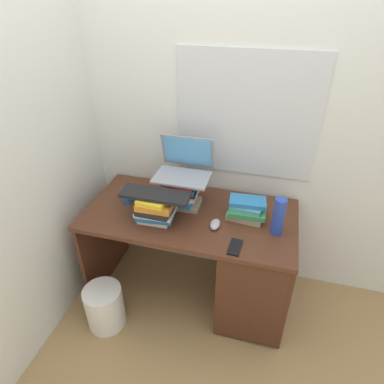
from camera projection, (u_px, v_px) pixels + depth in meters
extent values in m
plane|color=#9E7A4C|center=(190.00, 290.00, 2.52)|extent=(6.00, 6.00, 0.00)
cube|color=silver|center=(205.00, 108.00, 2.14)|extent=(6.00, 0.05, 2.60)
cube|color=silver|center=(246.00, 116.00, 2.07)|extent=(0.90, 0.01, 0.80)
cube|color=silver|center=(59.00, 116.00, 2.01)|extent=(0.05, 6.00, 2.60)
cube|color=#4C2819|center=(190.00, 215.00, 2.14)|extent=(1.36, 0.69, 0.03)
cube|color=#4C2819|center=(105.00, 240.00, 2.48)|extent=(0.02, 0.63, 0.70)
cube|color=#4C2819|center=(287.00, 275.00, 2.19)|extent=(0.02, 0.63, 0.70)
cube|color=#442416|center=(253.00, 272.00, 2.21)|extent=(0.41, 0.58, 0.67)
cube|color=gray|center=(184.00, 203.00, 2.19)|extent=(0.22, 0.17, 0.03)
cube|color=#2672B2|center=(181.00, 198.00, 2.18)|extent=(0.19, 0.19, 0.04)
cube|color=beige|center=(182.00, 194.00, 2.16)|extent=(0.21, 0.17, 0.03)
cube|color=black|center=(184.00, 190.00, 2.15)|extent=(0.18, 0.17, 0.03)
cube|color=#2672B2|center=(183.00, 186.00, 2.14)|extent=(0.18, 0.20, 0.03)
cube|color=#B22D33|center=(181.00, 183.00, 2.11)|extent=(0.18, 0.19, 0.02)
cube|color=black|center=(180.00, 180.00, 2.10)|extent=(0.23, 0.17, 0.02)
cube|color=white|center=(155.00, 218.00, 2.05)|extent=(0.20, 0.13, 0.03)
cube|color=#2672B2|center=(156.00, 215.00, 2.04)|extent=(0.23, 0.17, 0.02)
cube|color=white|center=(156.00, 211.00, 2.03)|extent=(0.24, 0.18, 0.02)
cube|color=black|center=(156.00, 208.00, 2.01)|extent=(0.21, 0.19, 0.03)
cube|color=orange|center=(156.00, 203.00, 1.99)|extent=(0.22, 0.19, 0.04)
cube|color=yellow|center=(154.00, 199.00, 1.97)|extent=(0.18, 0.19, 0.03)
cube|color=gray|center=(246.00, 213.00, 2.09)|extent=(0.23, 0.20, 0.04)
cube|color=#338C4C|center=(247.00, 210.00, 2.06)|extent=(0.23, 0.18, 0.03)
cube|color=teal|center=(247.00, 205.00, 2.05)|extent=(0.20, 0.18, 0.03)
cube|color=#2672B2|center=(248.00, 202.00, 2.03)|extent=(0.23, 0.14, 0.03)
cube|color=gray|center=(182.00, 177.00, 2.09)|extent=(0.35, 0.23, 0.01)
cube|color=gray|center=(188.00, 151.00, 2.14)|extent=(0.35, 0.06, 0.22)
cube|color=#59A5E5|center=(187.00, 152.00, 2.14)|extent=(0.31, 0.05, 0.20)
cube|color=black|center=(155.00, 195.00, 1.96)|extent=(0.42, 0.14, 0.02)
ellipsoid|color=#A5A8AD|center=(215.00, 224.00, 2.00)|extent=(0.06, 0.10, 0.04)
cylinder|color=#265999|center=(127.00, 196.00, 2.21)|extent=(0.08, 0.08, 0.10)
torus|color=#265999|center=(134.00, 196.00, 2.20)|extent=(0.05, 0.01, 0.05)
cylinder|color=#263FA5|center=(279.00, 217.00, 1.90)|extent=(0.07, 0.07, 0.24)
cube|color=black|center=(235.00, 247.00, 1.85)|extent=(0.07, 0.14, 0.01)
cylinder|color=silver|center=(105.00, 307.00, 2.20)|extent=(0.25, 0.25, 0.31)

